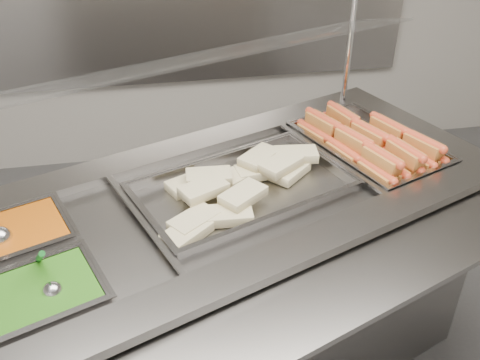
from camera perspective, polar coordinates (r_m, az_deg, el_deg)
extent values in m
cube|color=slate|center=(2.21, -1.21, -11.87)|extent=(2.10, 1.46, 0.94)
cube|color=gray|center=(1.65, 5.36, -7.71)|extent=(1.93, 0.87, 0.03)
cube|color=gray|center=(2.18, -6.43, 3.34)|extent=(1.93, 0.87, 0.03)
cube|color=gray|center=(2.44, 18.10, 5.22)|extent=(0.36, 0.62, 0.03)
cube|color=black|center=(1.97, -1.34, -4.40)|extent=(1.85, 1.21, 0.02)
cube|color=gray|center=(2.12, 9.43, 2.55)|extent=(0.25, 0.58, 0.01)
cube|color=gray|center=(1.78, -10.39, -4.20)|extent=(0.25, 0.58, 0.01)
cube|color=gray|center=(1.58, 9.19, -12.27)|extent=(1.90, 0.96, 0.02)
cylinder|color=silver|center=(2.49, 11.51, 13.15)|extent=(0.03, 0.03, 0.47)
cube|color=silver|center=(1.87, -5.08, 12.69)|extent=(1.77, 0.94, 0.09)
cube|color=#B34609|center=(1.87, -22.73, -6.02)|extent=(0.37, 0.33, 0.09)
cube|color=#205C0E|center=(1.63, -20.38, -12.07)|extent=(0.37, 0.33, 0.09)
cube|color=#A76923|center=(2.06, 14.33, 0.46)|extent=(0.11, 0.17, 0.06)
cylinder|color=#C94B24|center=(2.05, 14.41, 0.98)|extent=(0.09, 0.18, 0.03)
cube|color=#A76923|center=(2.18, 10.91, 2.66)|extent=(0.11, 0.17, 0.06)
cylinder|color=#C94B24|center=(2.17, 10.98, 3.23)|extent=(0.09, 0.18, 0.03)
cube|color=#A76923|center=(2.30, 7.85, 4.74)|extent=(0.11, 0.17, 0.06)
cylinder|color=#C94B24|center=(2.29, 7.89, 5.25)|extent=(0.10, 0.18, 0.03)
cube|color=#A76923|center=(2.11, 15.62, 0.92)|extent=(0.11, 0.17, 0.06)
cylinder|color=#C94B24|center=(2.10, 15.72, 1.48)|extent=(0.09, 0.18, 0.03)
cube|color=#A76923|center=(2.22, 12.21, 3.10)|extent=(0.11, 0.17, 0.06)
cylinder|color=#C94B24|center=(2.21, 12.28, 3.67)|extent=(0.09, 0.18, 0.03)
cube|color=#A76923|center=(2.34, 9.13, 5.14)|extent=(0.11, 0.17, 0.06)
cylinder|color=#C94B24|center=(2.33, 9.18, 5.63)|extent=(0.10, 0.18, 0.03)
cube|color=#A76923|center=(2.15, 16.88, 1.40)|extent=(0.12, 0.17, 0.06)
cylinder|color=#C94B24|center=(2.14, 16.98, 1.97)|extent=(0.10, 0.18, 0.03)
cube|color=#A76923|center=(2.26, 13.48, 3.55)|extent=(0.11, 0.17, 0.06)
cylinder|color=#C94B24|center=(2.25, 13.56, 4.09)|extent=(0.10, 0.18, 0.03)
cube|color=#A76923|center=(2.38, 10.39, 5.52)|extent=(0.12, 0.17, 0.06)
cylinder|color=#C94B24|center=(2.37, 10.45, 6.00)|extent=(0.10, 0.18, 0.03)
cube|color=#A76923|center=(2.20, 18.10, 1.93)|extent=(0.12, 0.17, 0.06)
cylinder|color=#C94B24|center=(2.19, 18.20, 2.44)|extent=(0.10, 0.18, 0.03)
cube|color=#A76923|center=(2.31, 14.70, 3.95)|extent=(0.11, 0.17, 0.06)
cylinder|color=#C94B24|center=(2.30, 14.79, 4.50)|extent=(0.09, 0.18, 0.03)
cube|color=#A76923|center=(2.42, 11.61, 5.87)|extent=(0.12, 0.17, 0.06)
cylinder|color=#C94B24|center=(2.41, 11.67, 6.36)|extent=(0.10, 0.18, 0.03)
cube|color=#A76923|center=(2.25, 19.23, 2.31)|extent=(0.11, 0.17, 0.06)
cylinder|color=#C94B24|center=(2.24, 19.35, 2.87)|extent=(0.10, 0.18, 0.03)
cube|color=#A76923|center=(2.35, 15.87, 4.37)|extent=(0.11, 0.17, 0.06)
cylinder|color=#C94B24|center=(2.34, 15.95, 4.88)|extent=(0.10, 0.18, 0.03)
cube|color=#A76923|center=(2.06, 14.92, 2.06)|extent=(0.11, 0.17, 0.06)
cylinder|color=#C94B24|center=(2.05, 15.01, 2.62)|extent=(0.10, 0.18, 0.03)
cube|color=#A76923|center=(2.17, 12.00, 4.11)|extent=(0.12, 0.17, 0.06)
cylinder|color=#C94B24|center=(2.16, 12.07, 4.66)|extent=(0.10, 0.18, 0.03)
cube|color=#A76923|center=(2.28, 8.79, 5.99)|extent=(0.12, 0.17, 0.06)
cylinder|color=#C94B24|center=(2.27, 8.84, 6.52)|extent=(0.10, 0.18, 0.03)
cube|color=#A76923|center=(2.12, 17.21, 2.67)|extent=(0.10, 0.17, 0.06)
cylinder|color=#C94B24|center=(2.11, 17.31, 3.22)|extent=(0.09, 0.18, 0.03)
cube|color=#A76923|center=(2.23, 13.65, 4.70)|extent=(0.12, 0.17, 0.06)
cylinder|color=#C94B24|center=(2.22, 13.73, 5.24)|extent=(0.10, 0.18, 0.03)
cube|color=#A76923|center=(2.35, 10.89, 6.61)|extent=(0.10, 0.17, 0.06)
cylinder|color=#C94B24|center=(2.34, 10.95, 7.13)|extent=(0.09, 0.18, 0.03)
cube|color=#A76923|center=(2.20, 18.96, 3.47)|extent=(0.12, 0.17, 0.06)
cylinder|color=#C94B24|center=(2.19, 19.07, 4.01)|extent=(0.10, 0.18, 0.03)
cube|color=#A76923|center=(2.30, 15.54, 5.34)|extent=(0.11, 0.17, 0.06)
cylinder|color=#C94B24|center=(2.29, 15.63, 5.86)|extent=(0.10, 0.18, 0.03)
cube|color=#CCBC89|center=(2.02, 5.33, 0.94)|extent=(0.18, 0.18, 0.03)
cube|color=#CCBC89|center=(2.01, 1.89, 0.93)|extent=(0.17, 0.11, 0.03)
cube|color=#CCBC89|center=(1.98, -0.28, 0.38)|extent=(0.19, 0.17, 0.03)
cube|color=#CCBC89|center=(1.93, -4.23, -0.71)|extent=(0.18, 0.12, 0.03)
cube|color=#CCBC89|center=(1.72, -5.68, -5.62)|extent=(0.18, 0.17, 0.03)
cube|color=#CCBC89|center=(1.78, -1.26, -3.78)|extent=(0.17, 0.10, 0.03)
cube|color=#CCBC89|center=(1.95, -5.40, -0.42)|extent=(0.19, 0.15, 0.03)
cube|color=#CCBC89|center=(1.76, -4.93, -4.38)|extent=(0.18, 0.17, 0.03)
cube|color=#CCBC89|center=(1.92, -3.35, 0.34)|extent=(0.17, 0.10, 0.03)
cube|color=#CCBC89|center=(1.82, 0.34, -1.64)|extent=(0.18, 0.17, 0.03)
cube|color=#CCBC89|center=(2.03, 2.09, 2.42)|extent=(0.18, 0.18, 0.03)
cube|color=#CCBC89|center=(1.84, -3.90, -0.99)|extent=(0.19, 0.15, 0.03)
cube|color=#CCBC89|center=(2.06, 6.00, 2.74)|extent=(0.17, 0.11, 0.03)
cube|color=#CCBC89|center=(1.99, 4.38, 1.67)|extent=(0.18, 0.17, 0.03)
sphere|color=silver|center=(1.82, -24.18, -5.70)|extent=(0.08, 0.08, 0.08)
sphere|color=silver|center=(1.59, -19.32, -11.20)|extent=(0.06, 0.06, 0.06)
cylinder|color=#147224|center=(1.61, -20.54, -7.64)|extent=(0.07, 0.14, 0.13)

